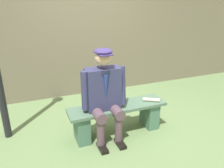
{
  "coord_description": "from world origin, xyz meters",
  "views": [
    {
      "loc": [
        1.17,
        2.71,
        1.9
      ],
      "look_at": [
        0.09,
        0.0,
        0.81
      ],
      "focal_mm": 35.75,
      "sensor_mm": 36.0,
      "label": 1
    }
  ],
  "objects": [
    {
      "name": "ground_plane",
      "position": [
        0.0,
        0.0,
        0.0
      ],
      "size": [
        30.0,
        30.0,
        0.0
      ],
      "primitive_type": "plane",
      "color": "#637E4D"
    },
    {
      "name": "bench",
      "position": [
        0.0,
        0.0,
        0.28
      ],
      "size": [
        1.46,
        0.38,
        0.46
      ],
      "color": "#4E6D57",
      "rests_on": "ground"
    },
    {
      "name": "seated_man",
      "position": [
        0.22,
        0.05,
        0.73
      ],
      "size": [
        0.64,
        0.56,
        1.32
      ],
      "color": "navy",
      "rests_on": "ground"
    },
    {
      "name": "rolled_magazine",
      "position": [
        -0.53,
        0.06,
        0.48
      ],
      "size": [
        0.25,
        0.18,
        0.05
      ],
      "primitive_type": "cylinder",
      "rotation": [
        0.0,
        1.57,
        -0.55
      ],
      "color": "beige",
      "rests_on": "bench"
    },
    {
      "name": "stadium_wall",
      "position": [
        0.0,
        -1.82,
        1.09
      ],
      "size": [
        12.0,
        0.24,
        2.17
      ],
      "primitive_type": "cube",
      "color": "#716852",
      "rests_on": "ground"
    }
  ]
}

